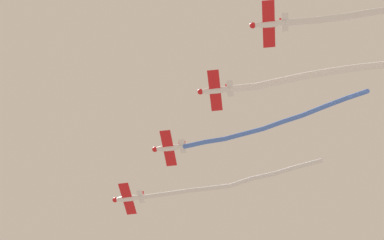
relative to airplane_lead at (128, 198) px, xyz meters
name	(u,v)px	position (x,y,z in m)	size (l,w,h in m)	color
airplane_lead	(128,198)	(0.00, 0.00, 0.00)	(4.80, 6.36, 1.57)	white
smoke_trail_lead	(231,182)	(14.85, -3.43, 0.01)	(25.70, 7.56, 1.31)	white
airplane_left_wing	(169,148)	(6.04, -9.40, 0.25)	(4.79, 6.36, 1.57)	white
smoke_trail_left_wing	(275,123)	(20.31, -13.22, 1.23)	(24.41, 9.01, 2.27)	#4C75DB
airplane_right_wing	(215,90)	(12.08, -18.81, 0.50)	(4.78, 6.35, 1.57)	white
smoke_trail_right_wing	(334,72)	(26.75, -21.85, 0.25)	(25.78, 6.45, 1.77)	white
airplane_slot	(269,24)	(18.12, -28.21, 0.75)	(4.76, 6.34, 1.57)	white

